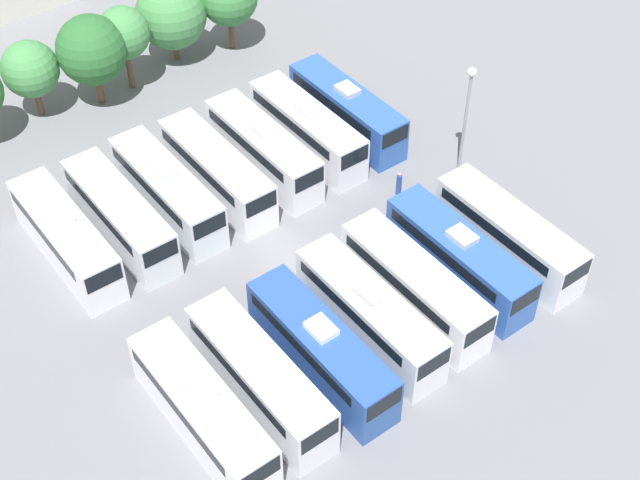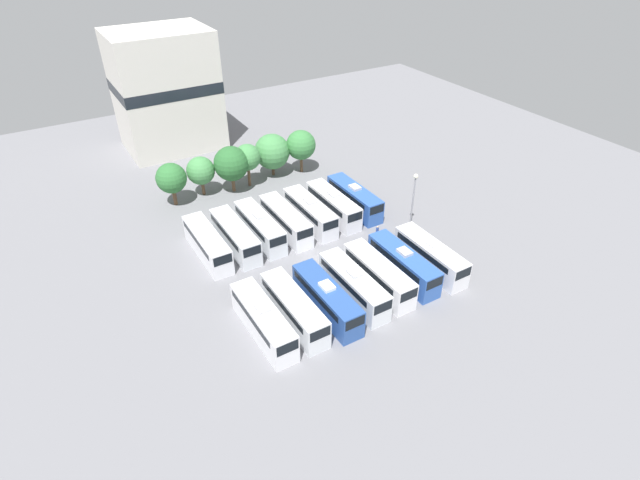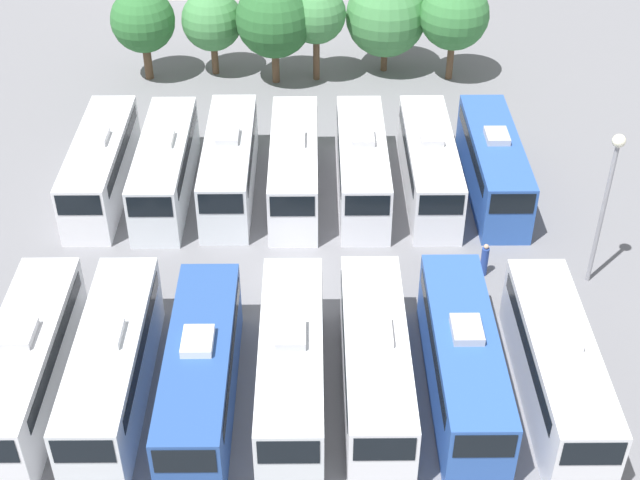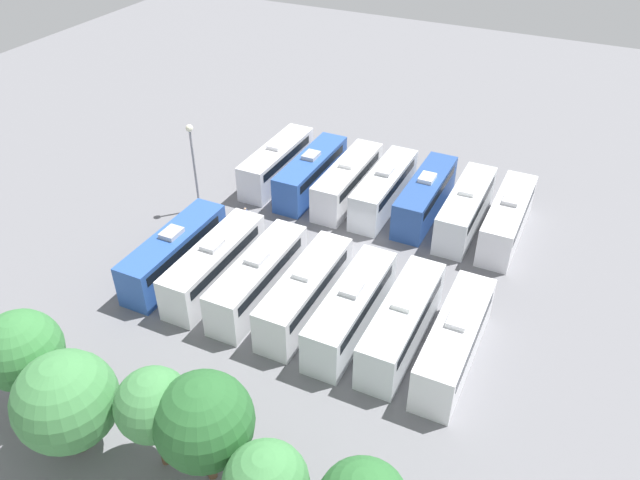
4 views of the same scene
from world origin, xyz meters
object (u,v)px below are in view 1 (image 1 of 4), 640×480
at_px(bus_5, 459,256).
at_px(bus_11, 263,148).
at_px(bus_0, 202,409).
at_px(bus_12, 307,128).
at_px(tree_1, 30,69).
at_px(worker_person, 399,184).
at_px(tree_4, 171,14).
at_px(bus_2, 321,348).
at_px(bus_9, 167,190).
at_px(bus_10, 217,170).
at_px(bus_3, 369,313).
at_px(bus_1, 259,376).
at_px(light_pole, 468,103).
at_px(bus_6, 508,233).
at_px(tree_2, 92,50).
at_px(bus_7, 66,237).
at_px(bus_13, 347,109).
at_px(bus_8, 120,215).
at_px(bus_4, 414,285).
at_px(tree_3, 123,33).

distance_m(bus_5, bus_11, 15.52).
bearing_deg(bus_0, bus_11, 47.12).
bearing_deg(bus_12, tree_1, 130.86).
relative_size(worker_person, tree_4, 0.27).
relative_size(bus_2, bus_9, 1.00).
relative_size(bus_5, bus_10, 1.00).
bearing_deg(bus_3, tree_1, 100.74).
bearing_deg(bus_1, light_pole, 19.22).
height_order(bus_6, tree_1, tree_1).
bearing_deg(tree_2, bus_7, -123.73).
xyz_separation_m(bus_11, tree_4, (2.25, 15.36, 2.10)).
bearing_deg(bus_2, bus_0, 176.06).
distance_m(bus_6, bus_13, 15.61).
xyz_separation_m(bus_6, bus_12, (-3.45, 15.54, 0.00)).
bearing_deg(bus_9, bus_10, -4.09).
height_order(bus_12, light_pole, light_pole).
bearing_deg(tree_2, bus_0, -107.35).
xyz_separation_m(bus_1, bus_8, (0.10, 15.23, 0.00)).
bearing_deg(bus_7, bus_5, -41.14).
height_order(bus_2, bus_8, same).
distance_m(bus_3, bus_4, 3.37).
xyz_separation_m(bus_9, tree_1, (-2.12, 14.77, 1.99)).
height_order(bus_5, bus_13, same).
height_order(bus_0, worker_person, bus_0).
relative_size(bus_3, bus_13, 1.00).
bearing_deg(light_pole, bus_8, 159.79).
relative_size(bus_6, bus_10, 1.00).
bearing_deg(bus_1, bus_2, -7.29).
height_order(bus_4, bus_10, same).
xyz_separation_m(bus_2, bus_5, (10.50, 0.58, 0.00)).
bearing_deg(bus_6, bus_8, 138.86).
xyz_separation_m(bus_0, bus_12, (17.78, 15.26, 0.00)).
height_order(bus_0, tree_4, tree_4).
relative_size(bus_4, bus_12, 1.00).
xyz_separation_m(bus_4, bus_8, (-10.46, 15.22, 0.00)).
xyz_separation_m(bus_13, light_pole, (3.44, -7.93, 3.60)).
relative_size(bus_4, bus_10, 1.00).
bearing_deg(bus_3, bus_8, 114.82).
bearing_deg(bus_12, bus_8, -179.78).
bearing_deg(tree_2, bus_4, -80.30).
relative_size(bus_11, bus_13, 1.00).
bearing_deg(worker_person, bus_0, -158.23).
relative_size(bus_10, tree_2, 1.47).
xyz_separation_m(bus_3, bus_12, (7.18, 15.38, 0.00)).
height_order(bus_4, bus_7, same).
distance_m(bus_5, bus_10, 16.66).
relative_size(bus_3, tree_3, 1.56).
xyz_separation_m(bus_7, bus_13, (21.26, -0.05, 0.00)).
relative_size(bus_9, tree_2, 1.47).
relative_size(bus_6, bus_8, 1.00).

